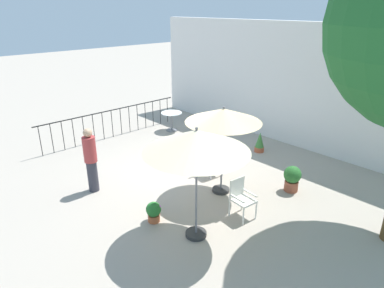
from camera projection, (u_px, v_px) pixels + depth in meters
The scene contains 13 objects.
ground_plane at pixel (183, 171), 9.88m from camera, with size 60.00×60.00×0.00m, color #A79A8C.
villa_facade at pixel (275, 82), 11.79m from camera, with size 10.86×0.30×4.01m, color white.
terrace_railing at pixel (112, 119), 12.25m from camera, with size 0.03×5.47×1.01m.
patio_umbrella_0 at pixel (197, 142), 6.34m from camera, with size 2.05×2.05×2.39m.
patio_umbrella_1 at pixel (223, 117), 8.07m from camera, with size 1.84×1.84×2.27m.
cafe_table_0 at pixel (172, 118), 12.95m from camera, with size 0.79×0.79×0.72m.
patio_chair_0 at pixel (210, 156), 9.55m from camera, with size 0.52×0.50×0.92m.
patio_chair_1 at pixel (241, 196), 7.62m from camera, with size 0.52×0.48×0.90m.
potted_plant_0 at pixel (154, 211), 7.51m from camera, with size 0.33×0.33×0.47m.
potted_plant_1 at pixel (260, 143), 11.12m from camera, with size 0.31×0.31×0.67m.
potted_plant_2 at pixel (200, 135), 11.57m from camera, with size 0.31×0.31×0.67m.
potted_plant_3 at pixel (292, 178), 8.72m from camera, with size 0.44×0.44×0.68m.
standing_person at pixel (91, 159), 8.55m from camera, with size 0.44×0.44×1.70m.
Camera 1 is at (6.68, -5.82, 4.43)m, focal length 32.04 mm.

